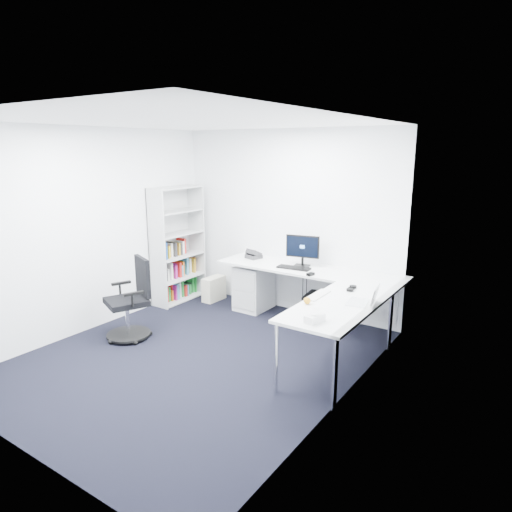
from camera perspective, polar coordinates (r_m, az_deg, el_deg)
The scene contains 22 objects.
ground at distance 5.60m, azimuth -7.45°, elevation -12.42°, with size 4.20×4.20×0.00m, color black.
ceiling at distance 5.05m, azimuth -8.41°, elevation 16.36°, with size 4.20×4.20×0.00m, color white.
wall_back at distance 6.84m, azimuth 3.86°, elevation 4.30°, with size 3.60×0.02×2.70m, color white.
wall_front at distance 3.91m, azimuth -28.83°, elevation -4.31°, with size 3.60×0.02×2.70m, color white.
wall_left at distance 6.48m, azimuth -19.92°, elevation 3.02°, with size 0.02×4.20×2.70m, color white.
wall_right at distance 4.21m, azimuth 10.77°, elevation -1.66°, with size 0.02×4.20×2.70m, color white.
l_desk at distance 6.22m, azimuth 4.89°, elevation -5.77°, with size 2.68×1.50×0.78m, color silver, non-canonical shape.
drawer_pedestal at distance 7.01m, azimuth -0.25°, elevation -3.92°, with size 0.44×0.55×0.68m, color silver.
bookshelf at distance 7.37m, azimuth -9.78°, elevation 1.40°, with size 0.36×0.92×1.84m, color #B5B8B8, non-canonical shape.
task_chair at distance 6.12m, azimuth -15.91°, elevation -5.24°, with size 0.59×0.59×1.05m, color black, non-canonical shape.
black_pc_tower at distance 6.64m, azimuth 7.06°, elevation -6.34°, with size 0.18×0.40×0.40m, color black.
beige_pc_tower at distance 7.46m, azimuth -5.28°, elevation -4.10°, with size 0.18×0.41×0.39m, color beige.
power_strip at distance 6.80m, azimuth 9.59°, elevation -7.56°, with size 0.33×0.06×0.04m, color silver.
monitor at distance 6.46m, azimuth 5.81°, elevation 0.68°, with size 0.48×0.15×0.46m, color black, non-canonical shape.
black_keyboard at distance 6.38m, azimuth 4.74°, elevation -1.48°, with size 0.47×0.17×0.02m, color black.
mouse at distance 6.06m, azimuth 6.82°, elevation -2.27°, with size 0.06×0.11×0.03m, color black.
desk_phone at distance 6.94m, azimuth -0.29°, elevation 0.27°, with size 0.20×0.20×0.14m, color #2C2B2E, non-canonical shape.
laptop at distance 5.06m, azimuth 12.63°, elevation -4.60°, with size 0.30×0.30×0.21m, color silver, non-canonical shape.
white_keyboard at distance 5.26m, azimuth 7.73°, elevation -4.86°, with size 0.13×0.44×0.01m, color silver.
headphones at distance 5.54m, azimuth 11.86°, elevation -3.87°, with size 0.13×0.20×0.05m, color black, non-canonical shape.
orange_fruit at distance 4.96m, azimuth 6.41°, elevation -5.57°, with size 0.08×0.08×0.08m, color orange.
tissue_box at distance 4.48m, azimuth 7.34°, elevation -7.73°, with size 0.11×0.21×0.07m, color silver.
Camera 1 is at (3.37, -3.76, 2.42)m, focal length 32.00 mm.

